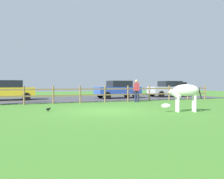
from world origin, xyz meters
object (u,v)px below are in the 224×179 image
at_px(crow_on_grass, 48,109).
at_px(parked_car_blue, 118,89).
at_px(parked_car_yellow, 8,90).
at_px(zebra, 184,92).
at_px(visitor_near_fence, 136,90).
at_px(parked_car_silver, 169,89).

height_order(crow_on_grass, parked_car_blue, parked_car_blue).
relative_size(crow_on_grass, parked_car_yellow, 0.05).
distance_m(zebra, crow_on_grass, 6.49).
distance_m(parked_car_blue, visitor_near_fence, 4.11).
bearing_deg(parked_car_silver, zebra, -121.28).
xyz_separation_m(parked_car_silver, parked_car_blue, (-5.63, -0.40, 0.00)).
bearing_deg(parked_car_yellow, parked_car_silver, -0.91).
height_order(parked_car_yellow, visitor_near_fence, visitor_near_fence).
distance_m(parked_car_yellow, parked_car_silver, 14.70).
bearing_deg(visitor_near_fence, crow_on_grass, -149.85).
height_order(parked_car_yellow, parked_car_silver, same).
xyz_separation_m(parked_car_blue, visitor_near_fence, (-0.24, -4.11, 0.06)).
bearing_deg(crow_on_grass, parked_car_silver, 33.74).
bearing_deg(parked_car_silver, crow_on_grass, -146.26).
xyz_separation_m(parked_car_yellow, parked_car_silver, (14.70, -0.23, 0.00)).
bearing_deg(parked_car_yellow, crow_on_grass, -75.47).
distance_m(crow_on_grass, visitor_near_fence, 7.67).
relative_size(crow_on_grass, visitor_near_fence, 0.13).
height_order(parked_car_blue, visitor_near_fence, visitor_near_fence).
distance_m(parked_car_silver, parked_car_blue, 5.65).
height_order(crow_on_grass, parked_car_yellow, parked_car_yellow).
xyz_separation_m(zebra, crow_on_grass, (-6.02, 2.29, -0.80)).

